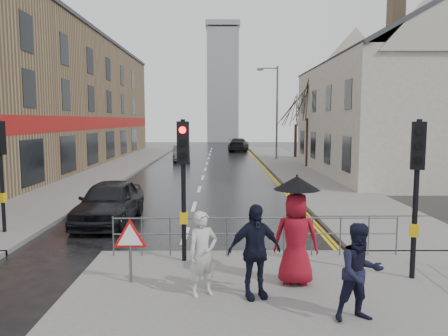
{
  "coord_description": "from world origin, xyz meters",
  "views": [
    {
      "loc": [
        1.07,
        -10.04,
        3.52
      ],
      "look_at": [
        1.19,
        3.66,
        2.01
      ],
      "focal_mm": 35.0,
      "sensor_mm": 36.0,
      "label": 1
    }
  ],
  "objects_px": {
    "pedestrian_a": "(203,254)",
    "car_parked": "(109,202)",
    "car_mid": "(182,153)",
    "pedestrian_b": "(360,272)",
    "pedestrian_d": "(254,251)",
    "pedestrian_with_umbrella": "(296,228)"
  },
  "relations": [
    {
      "from": "pedestrian_a",
      "to": "car_parked",
      "type": "height_order",
      "value": "pedestrian_a"
    },
    {
      "from": "pedestrian_a",
      "to": "car_mid",
      "type": "xyz_separation_m",
      "value": [
        -2.95,
        29.11,
        -0.29
      ]
    },
    {
      "from": "pedestrian_b",
      "to": "pedestrian_d",
      "type": "xyz_separation_m",
      "value": [
        -1.7,
        0.99,
        0.07
      ]
    },
    {
      "from": "car_parked",
      "to": "pedestrian_b",
      "type": "bearing_deg",
      "value": -49.3
    },
    {
      "from": "pedestrian_a",
      "to": "pedestrian_b",
      "type": "relative_size",
      "value": 0.98
    },
    {
      "from": "pedestrian_with_umbrella",
      "to": "car_parked",
      "type": "height_order",
      "value": "pedestrian_with_umbrella"
    },
    {
      "from": "car_mid",
      "to": "pedestrian_b",
      "type": "bearing_deg",
      "value": -83.47
    },
    {
      "from": "pedestrian_a",
      "to": "pedestrian_d",
      "type": "relative_size",
      "value": 0.91
    },
    {
      "from": "pedestrian_b",
      "to": "pedestrian_d",
      "type": "height_order",
      "value": "pedestrian_d"
    },
    {
      "from": "pedestrian_b",
      "to": "car_mid",
      "type": "bearing_deg",
      "value": 90.54
    },
    {
      "from": "pedestrian_with_umbrella",
      "to": "pedestrian_d",
      "type": "bearing_deg",
      "value": -142.21
    },
    {
      "from": "pedestrian_a",
      "to": "pedestrian_with_umbrella",
      "type": "distance_m",
      "value": 2.02
    },
    {
      "from": "pedestrian_d",
      "to": "car_mid",
      "type": "xyz_separation_m",
      "value": [
        -3.94,
        29.23,
        -0.37
      ]
    },
    {
      "from": "pedestrian_b",
      "to": "pedestrian_a",
      "type": "bearing_deg",
      "value": 147.63
    },
    {
      "from": "pedestrian_b",
      "to": "car_parked",
      "type": "relative_size",
      "value": 0.39
    },
    {
      "from": "pedestrian_d",
      "to": "car_parked",
      "type": "xyz_separation_m",
      "value": [
        -4.44,
        6.68,
        -0.31
      ]
    },
    {
      "from": "pedestrian_a",
      "to": "pedestrian_b",
      "type": "distance_m",
      "value": 2.9
    },
    {
      "from": "car_parked",
      "to": "pedestrian_d",
      "type": "bearing_deg",
      "value": -54.37
    },
    {
      "from": "pedestrian_with_umbrella",
      "to": "car_parked",
      "type": "bearing_deg",
      "value": 131.88
    },
    {
      "from": "pedestrian_a",
      "to": "pedestrian_with_umbrella",
      "type": "xyz_separation_m",
      "value": [
        1.9,
        0.59,
        0.36
      ]
    },
    {
      "from": "pedestrian_d",
      "to": "pedestrian_with_umbrella",
      "type": "bearing_deg",
      "value": 21.27
    },
    {
      "from": "pedestrian_d",
      "to": "pedestrian_b",
      "type": "bearing_deg",
      "value": -46.7
    }
  ]
}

